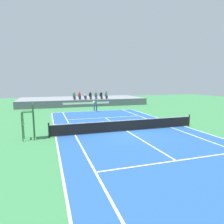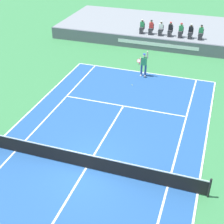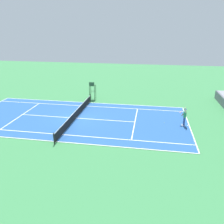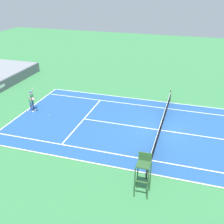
{
  "view_description": "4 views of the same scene",
  "coord_description": "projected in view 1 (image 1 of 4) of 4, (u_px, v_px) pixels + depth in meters",
  "views": [
    {
      "loc": [
        -5.96,
        -14.35,
        3.88
      ],
      "look_at": [
        0.03,
        3.96,
        1.0
      ],
      "focal_mm": 31.95,
      "sensor_mm": 36.0,
      "label": 1
    },
    {
      "loc": [
        5.22,
        -11.39,
        11.1
      ],
      "look_at": [
        0.03,
        3.96,
        1.0
      ],
      "focal_mm": 52.66,
      "sensor_mm": 36.0,
      "label": 2
    },
    {
      "loc": [
        21.89,
        7.71,
        9.34
      ],
      "look_at": [
        0.03,
        3.96,
        1.0
      ],
      "focal_mm": 36.21,
      "sensor_mm": 36.0,
      "label": 3
    },
    {
      "loc": [
        -18.86,
        -1.89,
        10.59
      ],
      "look_at": [
        0.03,
        3.96,
        1.0
      ],
      "focal_mm": 44.4,
      "sensor_mm": 36.0,
      "label": 4
    }
  ],
  "objects": [
    {
      "name": "tennis_ball",
      "position": [
        96.0,
        114.0,
        24.7
      ],
      "size": [
        0.07,
        0.07,
        0.07
      ],
      "primitive_type": "sphere",
      "color": "#D1E533",
      "rests_on": "ground"
    },
    {
      "name": "spectator_seated_0",
      "position": [
        74.0,
        96.0,
        32.0
      ],
      "size": [
        0.44,
        0.6,
        1.26
      ],
      "color": "#474C56",
      "rests_on": "bleacher_platform"
    },
    {
      "name": "spectator_seated_6",
      "position": [
        106.0,
        95.0,
        33.65
      ],
      "size": [
        0.44,
        0.6,
        1.26
      ],
      "color": "#474C56",
      "rests_on": "bleacher_platform"
    },
    {
      "name": "court",
      "position": [
        127.0,
        131.0,
        15.9
      ],
      "size": [
        11.08,
        23.88,
        0.03
      ],
      "color": "#235193",
      "rests_on": "ground"
    },
    {
      "name": "spectator_seated_3",
      "position": [
        90.0,
        96.0,
        32.82
      ],
      "size": [
        0.44,
        0.6,
        1.26
      ],
      "color": "#474C56",
      "rests_on": "bleacher_platform"
    },
    {
      "name": "bleacher_platform",
      "position": [
        82.0,
        101.0,
        36.01
      ],
      "size": [
        21.19,
        8.89,
        1.11
      ],
      "primitive_type": "cube",
      "color": "gray",
      "rests_on": "ground"
    },
    {
      "name": "spectator_seated_5",
      "position": [
        101.0,
        95.0,
        33.38
      ],
      "size": [
        0.44,
        0.6,
        1.26
      ],
      "color": "#474C56",
      "rests_on": "bleacher_platform"
    },
    {
      "name": "ground_plane",
      "position": [
        127.0,
        131.0,
        15.9
      ],
      "size": [
        80.0,
        80.0,
        0.0
      ],
      "primitive_type": "plane",
      "color": "#387F47"
    },
    {
      "name": "umpire_chair",
      "position": [
        29.0,
        117.0,
        13.46
      ],
      "size": [
        0.77,
        0.77,
        2.44
      ],
      "color": "#2D562D",
      "rests_on": "ground"
    },
    {
      "name": "spectator_seated_2",
      "position": [
        85.0,
        96.0,
        32.55
      ],
      "size": [
        0.44,
        0.6,
        1.26
      ],
      "color": "#474C56",
      "rests_on": "bleacher_platform"
    },
    {
      "name": "spectator_seated_4",
      "position": [
        96.0,
        95.0,
        33.11
      ],
      "size": [
        0.44,
        0.6,
        1.26
      ],
      "color": "#474C56",
      "rests_on": "bleacher_platform"
    },
    {
      "name": "net",
      "position": [
        127.0,
        125.0,
        15.82
      ],
      "size": [
        11.98,
        0.1,
        1.07
      ],
      "color": "black",
      "rests_on": "ground"
    },
    {
      "name": "spectator_seated_1",
      "position": [
        80.0,
        96.0,
        32.27
      ],
      "size": [
        0.44,
        0.6,
        1.26
      ],
      "color": "#474C56",
      "rests_on": "bleacher_platform"
    },
    {
      "name": "barrier_wall",
      "position": [
        87.0,
        103.0,
        31.71
      ],
      "size": [
        21.19,
        0.25,
        1.11
      ],
      "color": "#565B66",
      "rests_on": "ground"
    },
    {
      "name": "tennis_player",
      "position": [
        95.0,
        104.0,
        26.4
      ],
      "size": [
        0.77,
        0.62,
        2.08
      ],
      "color": "navy",
      "rests_on": "ground"
    }
  ]
}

